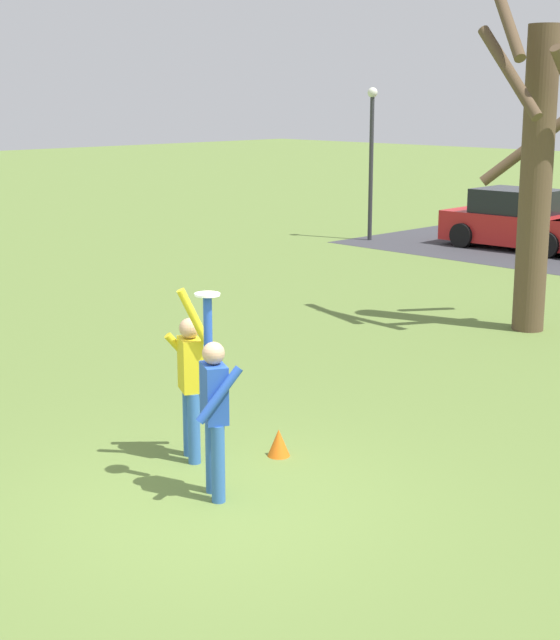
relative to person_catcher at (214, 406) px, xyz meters
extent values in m
plane|color=olive|center=(0.13, -0.06, -0.98)|extent=(120.00, 120.00, 0.00)
cylinder|color=#3366B7|center=(0.12, -0.06, -0.57)|extent=(0.14, 0.14, 0.82)
cylinder|color=#3366B7|center=(-0.12, 0.06, -0.57)|extent=(0.14, 0.14, 0.82)
cube|color=#234CB2|center=(0.00, 0.00, 0.14)|extent=(0.42, 0.36, 0.60)
sphere|color=tan|center=(0.00, 0.00, 0.55)|extent=(0.23, 0.23, 0.23)
cylinder|color=#234CB2|center=(0.20, -0.10, 0.19)|extent=(0.27, 0.46, 0.59)
cylinder|color=#234CB2|center=(-0.20, 0.10, 0.77)|extent=(0.09, 0.09, 0.66)
cylinder|color=#3366B7|center=(-1.12, 0.57, -0.57)|extent=(0.14, 0.14, 0.82)
cylinder|color=#3366B7|center=(-0.88, 0.45, -0.57)|extent=(0.14, 0.14, 0.82)
cube|color=gold|center=(-1.00, 0.51, 0.14)|extent=(0.42, 0.36, 0.60)
sphere|color=tan|center=(-1.00, 0.51, 0.55)|extent=(0.23, 0.23, 0.23)
cylinder|color=gold|center=(-1.20, 0.61, 0.19)|extent=(0.27, 0.46, 0.59)
cylinder|color=gold|center=(-0.80, 0.41, 0.74)|extent=(0.22, 0.33, 0.65)
cylinder|color=white|center=(-0.20, 0.10, 1.11)|extent=(0.26, 0.26, 0.02)
cube|color=red|center=(-6.91, 16.83, -0.43)|extent=(4.18, 1.98, 0.80)
cube|color=black|center=(-7.06, 16.83, 0.29)|extent=(2.17, 1.73, 0.64)
cylinder|color=black|center=(-5.60, 15.98, -0.65)|extent=(0.67, 0.25, 0.66)
cylinder|color=black|center=(-8.22, 17.69, -0.65)|extent=(0.67, 0.25, 0.66)
cylinder|color=black|center=(-8.14, 15.87, -0.65)|extent=(0.67, 0.25, 0.66)
cylinder|color=brown|center=(-1.72, 8.77, 1.62)|extent=(0.55, 0.55, 5.20)
cylinder|color=brown|center=(-2.11, 8.23, 4.29)|extent=(1.30, 1.02, 1.45)
cylinder|color=brown|center=(-1.92, 8.09, 3.43)|extent=(1.55, 0.62, 1.55)
cylinder|color=brown|center=(-2.24, 9.40, 2.19)|extent=(1.48, 1.27, 1.46)
cylinder|color=#2D2D33|center=(-10.78, 15.13, 1.02)|extent=(0.12, 0.12, 4.00)
sphere|color=silver|center=(-10.78, 15.13, 3.14)|extent=(0.28, 0.28, 0.28)
cone|color=orange|center=(-0.38, 1.28, -0.82)|extent=(0.26, 0.26, 0.32)
camera|label=1|loc=(7.18, -6.12, 3.07)|focal=54.74mm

